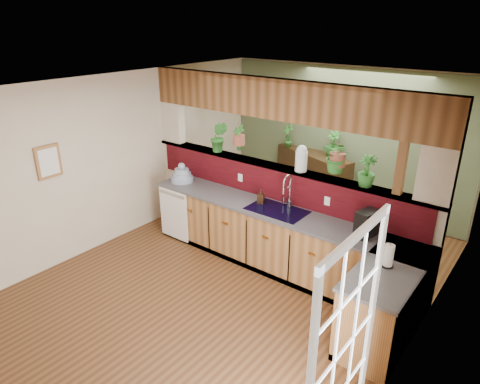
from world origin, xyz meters
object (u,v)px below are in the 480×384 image
Objects in this scene: faucet at (288,190)px; paper_towel at (388,256)px; dish_stack at (182,176)px; shelving_console at (312,180)px; coffee_maker at (366,225)px; glass_jar at (301,158)px; soap_dispenser at (261,196)px.

faucet is 1.76m from paper_towel.
shelving_console is at bearing 63.58° from dish_stack.
glass_jar is (-1.13, 0.35, 0.52)m from coffee_maker.
glass_jar is at bearing 75.61° from faucet.
coffee_maker is 0.89× the size of glass_jar.
dish_stack is at bearing -177.43° from soap_dispenser.
dish_stack is 1.09× the size of coffee_maker.
shelving_console is (-1.93, 2.25, -0.55)m from coffee_maker.
faucet reaches higher than coffee_maker.
soap_dispenser is (1.50, 0.07, 0.00)m from dish_stack.
shelving_console is at bearing 112.99° from glass_jar.
coffee_maker is at bearing -6.23° from faucet.
coffee_maker is at bearing 0.50° from dish_stack.
soap_dispenser reaches higher than shelving_console.
dish_stack is at bearing -175.27° from faucet.
faucet is 2.44× the size of soap_dispenser.
glass_jar is at bearing 151.66° from paper_towel.
soap_dispenser is 0.62× the size of coffee_maker.
dish_stack is at bearing -168.97° from glass_jar.
faucet is 1.20m from coffee_maker.
faucet is 1.35× the size of glass_jar.
faucet is 0.43m from soap_dispenser.
paper_towel is (3.52, -0.48, 0.03)m from dish_stack.
paper_towel is 3.68m from shelving_console.
dish_stack is 3.06m from coffee_maker.
glass_jar reaches higher than soap_dispenser.
paper_towel is at bearing -35.54° from coffee_maker.
faucet is 1.83× the size of paper_towel.
paper_towel is at bearing -15.02° from soap_dispenser.
faucet is 0.47m from glass_jar.
faucet reaches higher than shelving_console.
soap_dispenser is at bearing 164.98° from paper_towel.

